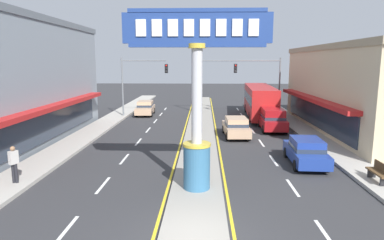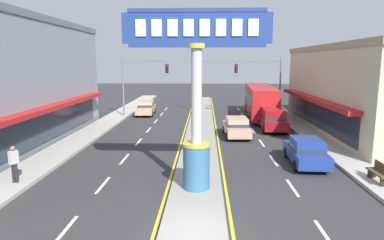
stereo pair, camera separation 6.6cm
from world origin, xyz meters
The scene contains 17 objects.
ground_plane centered at (0.00, 0.00, 0.00)m, with size 160.00×160.00×0.00m, color #303033.
median_strip centered at (0.00, 18.00, 0.07)m, with size 2.35×52.00×0.14m, color gray.
sidewalk_left centered at (-8.93, 16.00, 0.09)m, with size 2.32×60.00×0.18m, color #ADA89E.
sidewalk_right centered at (8.93, 16.00, 0.09)m, with size 2.32×60.00×0.18m, color #ADA89E.
lane_markings centered at (0.00, 16.65, 0.00)m, with size 9.09×52.00×0.01m.
district_sign centered at (0.00, 4.25, 4.05)m, with size 6.30×1.26×7.84m.
storefront_right centered at (14.23, 17.88, 3.57)m, with size 10.19×19.88×7.14m.
traffic_light_left_side centered at (-6.41, 24.60, 4.25)m, with size 4.86×0.46×6.20m.
traffic_light_right_side centered at (6.41, 25.33, 4.25)m, with size 4.86×0.46×6.20m.
traffic_light_median_far centered at (1.30, 27.87, 4.19)m, with size 4.20×0.46×6.20m.
sedan_near_right_lane centered at (6.12, 8.47, 0.79)m, with size 1.97×4.37×1.53m.
sedan_far_right_lane centered at (2.83, 15.62, 0.79)m, with size 1.97×4.37×1.53m.
bus_near_left_lane centered at (6.12, 25.10, 1.87)m, with size 3.16×11.33×3.26m.
suv_mid_left_lane centered at (6.12, 18.14, 0.98)m, with size 2.09×4.67×1.90m.
sedan_far_left_oncoming centered at (-6.13, 26.26, 0.79)m, with size 1.99×4.37×1.53m.
street_bench centered at (8.64, 5.27, 0.65)m, with size 0.48×1.60×0.88m.
pedestrian_near_kerb centered at (-8.54, 4.51, 1.18)m, with size 0.37×0.46×1.76m.
Camera 1 is at (0.31, -10.42, 5.81)m, focal length 31.76 mm.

